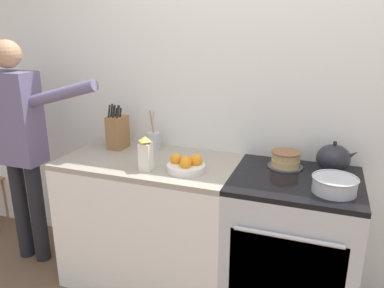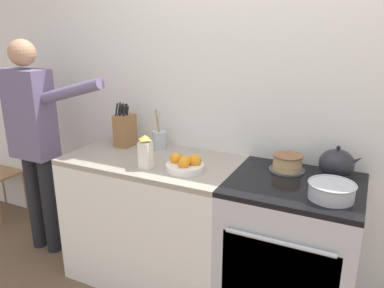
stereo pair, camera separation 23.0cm
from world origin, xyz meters
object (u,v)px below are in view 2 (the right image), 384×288
at_px(tea_kettle, 337,164).
at_px(mixing_bowl, 331,191).
at_px(person_baker, 33,131).
at_px(milk_carton, 146,153).
at_px(knife_block, 125,130).
at_px(stove_range, 289,252).
at_px(fruit_bowl, 185,165).
at_px(dining_chair, 5,165).
at_px(utensil_crock, 159,139).
at_px(layer_cake, 287,163).

height_order(tea_kettle, mixing_bowl, tea_kettle).
xyz_separation_m(tea_kettle, mixing_bowl, (0.01, -0.32, -0.04)).
height_order(mixing_bowl, person_baker, person_baker).
bearing_deg(mixing_bowl, milk_carton, -177.65).
height_order(tea_kettle, knife_block, knife_block).
height_order(stove_range, person_baker, person_baker).
distance_m(stove_range, tea_kettle, 0.60).
relative_size(mixing_bowl, milk_carton, 1.12).
bearing_deg(fruit_bowl, dining_chair, 170.27).
distance_m(knife_block, fruit_bowl, 0.68).
relative_size(stove_range, utensil_crock, 3.17).
distance_m(mixing_bowl, fruit_bowl, 0.85).
bearing_deg(person_baker, mixing_bowl, -4.40).
bearing_deg(tea_kettle, layer_cake, -175.96).
height_order(tea_kettle, fruit_bowl, tea_kettle).
relative_size(tea_kettle, fruit_bowl, 1.04).
height_order(stove_range, mixing_bowl, mixing_bowl).
relative_size(stove_range, layer_cake, 4.20).
bearing_deg(layer_cake, dining_chair, 177.89).
height_order(utensil_crock, milk_carton, utensil_crock).
xyz_separation_m(mixing_bowl, knife_block, (-1.47, 0.28, 0.08)).
relative_size(mixing_bowl, knife_block, 0.75).
height_order(stove_range, layer_cake, layer_cake).
bearing_deg(fruit_bowl, person_baker, 179.50).
distance_m(mixing_bowl, milk_carton, 1.09).
bearing_deg(person_baker, milk_carton, -7.85).
bearing_deg(knife_block, mixing_bowl, -10.91).
height_order(mixing_bowl, knife_block, knife_block).
bearing_deg(stove_range, tea_kettle, 43.65).
relative_size(layer_cake, mixing_bowl, 0.90).
relative_size(mixing_bowl, fruit_bowl, 1.03).
xyz_separation_m(layer_cake, mixing_bowl, (0.29, -0.30, -0.00)).
distance_m(tea_kettle, person_baker, 2.15).
bearing_deg(tea_kettle, milk_carton, -161.46).
relative_size(utensil_crock, fruit_bowl, 1.23).
bearing_deg(fruit_bowl, milk_carton, -163.40).
xyz_separation_m(layer_cake, knife_block, (-1.19, -0.01, 0.07)).
bearing_deg(tea_kettle, mixing_bowl, -88.34).
relative_size(stove_range, dining_chair, 1.11).
bearing_deg(fruit_bowl, utensil_crock, 139.31).
height_order(milk_carton, dining_chair, milk_carton).
bearing_deg(mixing_bowl, utensil_crock, 164.23).
height_order(knife_block, fruit_bowl, knife_block).
bearing_deg(stove_range, knife_block, 173.12).
relative_size(knife_block, milk_carton, 1.50).
xyz_separation_m(knife_block, milk_carton, (0.39, -0.33, -0.02)).
xyz_separation_m(tea_kettle, knife_block, (-1.47, -0.03, 0.04)).
distance_m(mixing_bowl, utensil_crock, 1.27).
relative_size(mixing_bowl, utensil_crock, 0.83).
bearing_deg(fruit_bowl, mixing_bowl, -1.75).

